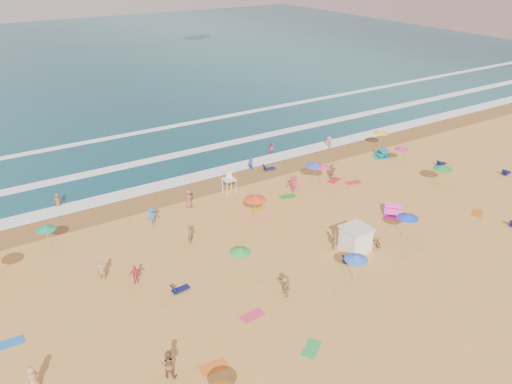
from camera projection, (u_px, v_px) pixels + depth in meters
ground at (265, 242)px, 42.75m from camera, size 220.00×220.00×0.00m
ocean at (52, 63)px, 106.50m from camera, size 220.00×140.00×0.18m
wet_sand at (200, 188)px, 52.23m from camera, size 220.00×220.00×0.00m
surf_foam at (167, 159)px, 58.88m from camera, size 200.00×18.70×0.05m
cabana at (355, 239)px, 41.25m from camera, size 2.00×2.00×2.00m
cabana_roof at (357, 228)px, 40.77m from camera, size 2.20×2.20×0.12m
bicycle at (374, 240)px, 42.16m from camera, size 0.82×1.81×0.92m
lifeguard_stand at (229, 184)px, 50.67m from camera, size 1.20×1.20×2.10m
beach_umbrellas at (252, 224)px, 41.05m from camera, size 52.79×25.95×0.78m
loungers at (342, 241)px, 42.51m from camera, size 52.85×25.48×0.34m
towels at (315, 247)px, 42.06m from camera, size 42.12×21.70×0.03m
popup_tents at (387, 177)px, 53.18m from camera, size 11.92×13.34×1.20m
beachgoers at (244, 212)px, 45.86m from camera, size 39.31×27.06×2.15m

